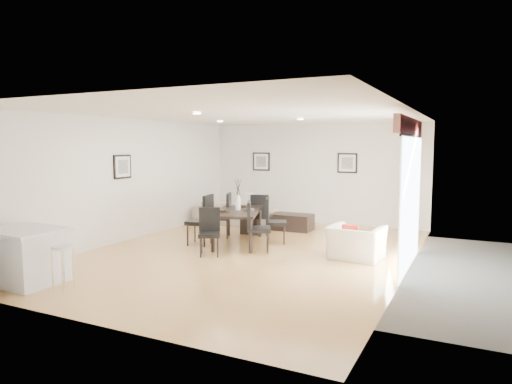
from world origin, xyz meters
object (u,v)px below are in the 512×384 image
at_px(dining_chair_wfar, 224,213).
at_px(bar_stool, 62,252).
at_px(dining_chair_foot, 261,212).
at_px(kitchen_island, 24,255).
at_px(coffee_table, 292,222).
at_px(dining_table, 238,214).
at_px(dining_chair_efar, 272,218).
at_px(dining_chair_wnear, 203,217).
at_px(side_table, 250,222).
at_px(armchair, 356,243).
at_px(sofa, 236,212).
at_px(dining_chair_head, 209,229).
at_px(dining_chair_enear, 254,224).

bearing_deg(dining_chair_wfar, bar_stool, -24.30).
height_order(dining_chair_foot, kitchen_island, dining_chair_foot).
xyz_separation_m(coffee_table, kitchen_island, (-2.09, -5.92, 0.23)).
relative_size(dining_table, dining_chair_efar, 1.99).
bearing_deg(dining_chair_wnear, dining_chair_efar, 114.05).
bearing_deg(dining_table, dining_chair_foot, 69.90).
height_order(dining_chair_wnear, side_table, dining_chair_wnear).
relative_size(dining_chair_wfar, dining_chair_foot, 1.06).
height_order(armchair, bar_stool, bar_stool).
relative_size(dining_chair_wfar, coffee_table, 1.02).
bearing_deg(side_table, sofa, 133.50).
height_order(coffee_table, kitchen_island, kitchen_island).
bearing_deg(dining_chair_head, dining_chair_efar, 36.97).
bearing_deg(dining_chair_foot, dining_chair_wnear, 56.81).
xyz_separation_m(dining_chair_wfar, bar_stool, (-0.18, -4.38, -0.00)).
distance_m(dining_chair_wnear, dining_chair_head, 0.89).
distance_m(coffee_table, bar_stool, 6.06).
bearing_deg(sofa, dining_chair_wnear, 90.52).
bearing_deg(side_table, dining_chair_enear, -60.40).
height_order(dining_chair_head, coffee_table, dining_chair_head).
height_order(dining_chair_efar, bar_stool, dining_chair_efar).
relative_size(sofa, dining_chair_wnear, 2.00).
relative_size(dining_chair_wnear, dining_chair_enear, 1.07).
height_order(dining_chair_wfar, side_table, dining_chair_wfar).
xyz_separation_m(dining_chair_wnear, dining_chair_head, (0.57, -0.68, -0.09)).
height_order(dining_chair_enear, dining_chair_head, dining_chair_enear).
distance_m(sofa, dining_chair_wnear, 2.66).
xyz_separation_m(dining_chair_foot, bar_stool, (-0.82, -5.00, 0.03)).
bearing_deg(armchair, dining_chair_wnear, 8.44).
relative_size(dining_chair_wnear, dining_chair_head, 1.18).
bearing_deg(armchair, dining_chair_efar, -12.84).
relative_size(sofa, dining_table, 1.11).
bearing_deg(sofa, side_table, 120.37).
xyz_separation_m(dining_chair_wfar, dining_chair_foot, (0.64, 0.62, -0.03)).
height_order(armchair, coffee_table, armchair).
bearing_deg(bar_stool, dining_chair_wnear, 86.82).
xyz_separation_m(sofa, armchair, (3.84, -2.37, -0.00)).
xyz_separation_m(sofa, side_table, (0.92, -0.97, -0.04)).
bearing_deg(coffee_table, armchair, -46.79).
bearing_deg(side_table, coffee_table, 47.87).
bearing_deg(dining_chair_enear, armchair, -108.13).
distance_m(sofa, side_table, 1.34).
relative_size(dining_table, dining_chair_enear, 1.95).
relative_size(dining_chair_efar, coffee_table, 0.97).
relative_size(dining_chair_wfar, dining_chair_enear, 1.03).
distance_m(dining_chair_wfar, side_table, 0.82).
bearing_deg(coffee_table, dining_chair_wfar, -125.55).
bearing_deg(dining_chair_head, armchair, -10.95).
height_order(dining_table, side_table, dining_table).
distance_m(dining_chair_wfar, coffee_table, 1.91).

